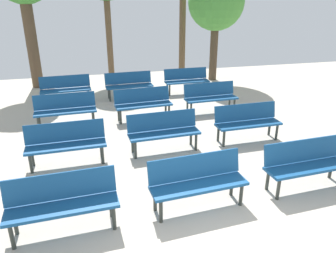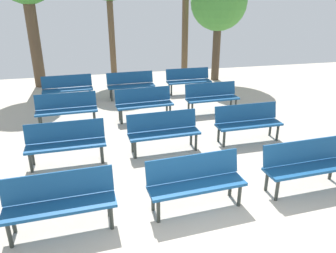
# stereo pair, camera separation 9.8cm
# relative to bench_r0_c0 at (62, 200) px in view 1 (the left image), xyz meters

# --- Properties ---
(bench_r0_c0) EXTENTS (1.62, 0.55, 0.87)m
(bench_r0_c0) POSITION_rel_bench_r0_c0_xyz_m (0.00, 0.00, 0.00)
(bench_r0_c0) COLOR navy
(bench_r0_c0) RESTS_ON ground_plane
(bench_r0_c1) EXTENTS (1.63, 0.59, 0.87)m
(bench_r0_c1) POSITION_rel_bench_r0_c0_xyz_m (2.11, 0.06, 0.00)
(bench_r0_c1) COLOR navy
(bench_r0_c1) RESTS_ON ground_plane
(bench_r0_c2) EXTENTS (1.62, 0.55, 0.87)m
(bench_r0_c2) POSITION_rel_bench_r0_c0_xyz_m (4.21, 0.13, 0.00)
(bench_r0_c2) COLOR navy
(bench_r0_c2) RESTS_ON ground_plane
(bench_r1_c0) EXTENTS (1.61, 0.52, 0.87)m
(bench_r1_c0) POSITION_rel_bench_r0_c0_xyz_m (-0.02, 2.14, 0.00)
(bench_r1_c0) COLOR navy
(bench_r1_c0) RESTS_ON ground_plane
(bench_r1_c1) EXTENTS (1.62, 0.55, 0.87)m
(bench_r1_c1) POSITION_rel_bench_r0_c0_xyz_m (2.08, 2.26, 0.00)
(bench_r1_c1) COLOR navy
(bench_r1_c1) RESTS_ON ground_plane
(bench_r1_c2) EXTENTS (1.61, 0.51, 0.87)m
(bench_r1_c2) POSITION_rel_bench_r0_c0_xyz_m (4.18, 2.32, 0.00)
(bench_r1_c2) COLOR navy
(bench_r1_c2) RESTS_ON ground_plane
(bench_r2_c0) EXTENTS (1.62, 0.54, 0.87)m
(bench_r2_c0) POSITION_rel_bench_r0_c0_xyz_m (-0.10, 4.37, 0.00)
(bench_r2_c0) COLOR navy
(bench_r2_c0) RESTS_ON ground_plane
(bench_r2_c1) EXTENTS (1.63, 0.57, 0.87)m
(bench_r2_c1) POSITION_rel_bench_r0_c0_xyz_m (2.01, 4.40, 0.00)
(bench_r2_c1) COLOR navy
(bench_r2_c1) RESTS_ON ground_plane
(bench_r2_c2) EXTENTS (1.62, 0.54, 0.87)m
(bench_r2_c2) POSITION_rel_bench_r0_c0_xyz_m (4.09, 4.50, 0.00)
(bench_r2_c2) COLOR navy
(bench_r2_c2) RESTS_ON ground_plane
(bench_r3_c0) EXTENTS (1.63, 0.58, 0.87)m
(bench_r3_c0) POSITION_rel_bench_r0_c0_xyz_m (-0.17, 6.58, 0.00)
(bench_r3_c0) COLOR navy
(bench_r3_c0) RESTS_ON ground_plane
(bench_r3_c1) EXTENTS (1.62, 0.54, 0.87)m
(bench_r3_c1) POSITION_rel_bench_r0_c0_xyz_m (1.92, 6.58, 0.00)
(bench_r3_c1) COLOR navy
(bench_r3_c1) RESTS_ON ground_plane
(bench_r3_c2) EXTENTS (1.61, 0.50, 0.87)m
(bench_r3_c2) POSITION_rel_bench_r0_c0_xyz_m (4.04, 6.70, 0.00)
(bench_r3_c2) COLOR navy
(bench_r3_c2) RESTS_ON ground_plane
(tree_1) EXTENTS (0.28, 0.28, 3.24)m
(tree_1) POSITION_rel_bench_r0_c0_xyz_m (4.86, 9.99, 1.12)
(tree_1) COLOR brown
(tree_1) RESTS_ON ground_plane
(tree_3) EXTENTS (2.21, 2.21, 4.19)m
(tree_3) POSITION_rel_bench_r0_c0_xyz_m (5.73, 8.36, 2.55)
(tree_3) COLOR #4C3A28
(tree_3) RESTS_ON ground_plane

